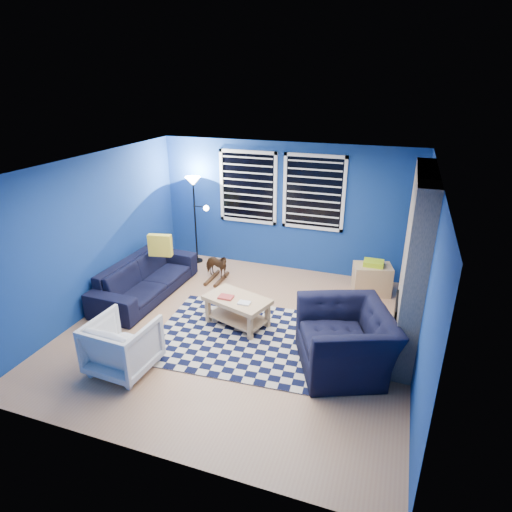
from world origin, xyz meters
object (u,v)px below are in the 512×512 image
Objects in this scene: sofa at (146,278)px; coffee_table at (237,306)px; armchair_bent at (123,345)px; cabinet at (372,279)px; tv at (421,221)px; armchair_big at (345,340)px; floor_lamp at (194,193)px; rocking_horse at (216,265)px.

coffee_table is at bearing -101.16° from sofa.
armchair_bent reaches higher than cabinet.
tv is at bearing -70.45° from sofa.
sofa is 1.74× the size of armchair_big.
tv is 4.22m from floor_lamp.
coffee_table is at bearing -120.39° from armchair_bent.
armchair_bent is at bearing -145.71° from cabinet.
floor_lamp is at bearing 129.47° from coffee_table.
cabinet is (2.87, 3.28, -0.09)m from armchair_bent.
armchair_bent is 0.45× the size of floor_lamp.
floor_lamp is (-0.74, 0.71, 1.16)m from rocking_horse.
rocking_horse reaches higher than coffee_table.
cabinet reaches higher than coffee_table.
floor_lamp reaches higher than coffee_table.
floor_lamp is (-1.69, 2.06, 1.13)m from coffee_table.
sofa is 2.77× the size of armchair_bent.
cabinet is at bearing -4.44° from floor_lamp.
tv is 0.90× the size of coffee_table.
rocking_horse is at bearing -87.53° from armchair_bent.
floor_lamp is (-0.69, 3.56, 1.10)m from armchair_bent.
armchair_bent is at bearing -154.11° from sofa.
sofa is at bearing -61.87° from armchair_bent.
floor_lamp is at bearing -5.47° from sofa.
armchair_big is at bearing -103.11° from sofa.
tv is at bearing 36.60° from coffee_table.
tv is at bearing -132.81° from armchair_bent.
sofa reaches higher than rocking_horse.
tv is 3.69m from rocking_horse.
sofa is 2.00× the size of coffee_table.
tv is 1.78× the size of rocking_horse.
tv reaches higher than coffee_table.
coffee_table is (1.01, 1.50, -0.03)m from armchair_bent.
armchair_big is at bearing -108.28° from cabinet.
rocking_horse is (-2.67, 1.86, -0.11)m from armchair_big.
armchair_big is at bearing -111.58° from rocking_horse.
armchair_big is 0.71× the size of floor_lamp.
coffee_table is at bearing -129.33° from armchair_big.
floor_lamp reaches higher than rocking_horse.
armchair_big is (3.60, -0.92, 0.09)m from sofa.
cabinet is (3.75, 1.37, -0.05)m from sofa.
armchair_big is at bearing -108.81° from tv.
armchair_big is 1.59× the size of armchair_bent.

